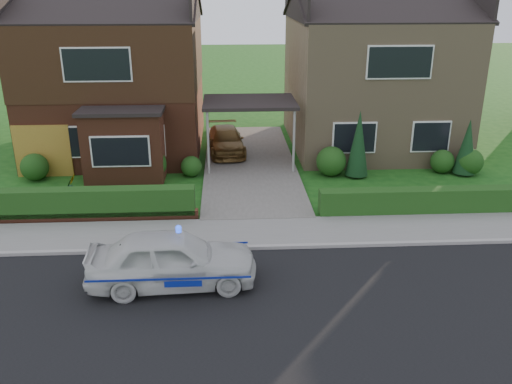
{
  "coord_description": "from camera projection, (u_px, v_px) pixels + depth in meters",
  "views": [
    {
      "loc": [
        -0.98,
        -11.06,
        7.25
      ],
      "look_at": [
        -0.15,
        3.5,
        1.63
      ],
      "focal_mm": 38.0,
      "sensor_mm": 36.0,
      "label": 1
    }
  ],
  "objects": [
    {
      "name": "house_left",
      "position": [
        118.0,
        66.0,
        24.24
      ],
      "size": [
        7.5,
        9.53,
        7.25
      ],
      "color": "brown",
      "rests_on": "ground"
    },
    {
      "name": "shrub_right_mid",
      "position": [
        442.0,
        161.0,
        22.05
      ],
      "size": [
        0.96,
        0.96,
        0.96
      ],
      "primitive_type": "sphere",
      "color": "#193B13",
      "rests_on": "ground"
    },
    {
      "name": "potted_plant_c",
      "position": [
        112.0,
        175.0,
        20.94
      ],
      "size": [
        0.39,
        0.39,
        0.69
      ],
      "primitive_type": "imported",
      "rotation": [
        0.0,
        0.0,
        1.55
      ],
      "color": "gray",
      "rests_on": "ground"
    },
    {
      "name": "shrub_right_near",
      "position": [
        331.0,
        161.0,
        21.67
      ],
      "size": [
        1.2,
        1.2,
        1.2
      ],
      "primitive_type": "sphere",
      "color": "#193B13",
      "rests_on": "ground"
    },
    {
      "name": "driveway_car",
      "position": [
        226.0,
        140.0,
        24.31
      ],
      "size": [
        1.84,
        3.87,
        1.09
      ],
      "primitive_type": "imported",
      "rotation": [
        0.0,
        0.0,
        0.08
      ],
      "color": "brown",
      "rests_on": "driveway"
    },
    {
      "name": "shrub_left_mid",
      "position": [
        150.0,
        164.0,
        21.18
      ],
      "size": [
        1.32,
        1.32,
        1.32
      ],
      "primitive_type": "sphere",
      "color": "#193B13",
      "rests_on": "ground"
    },
    {
      "name": "hedge_right",
      "position": [
        429.0,
        214.0,
        18.25
      ],
      "size": [
        7.5,
        0.55,
        0.8
      ],
      "primitive_type": "cube",
      "color": "#193B13",
      "rests_on": "ground"
    },
    {
      "name": "potted_plant_b",
      "position": [
        71.0,
        186.0,
        19.59
      ],
      "size": [
        0.57,
        0.55,
        0.81
      ],
      "primitive_type": "imported",
      "rotation": [
        0.0,
        0.0,
        0.93
      ],
      "color": "gray",
      "rests_on": "ground"
    },
    {
      "name": "driveway",
      "position": [
        250.0,
        163.0,
        23.19
      ],
      "size": [
        3.8,
        12.0,
        0.12
      ],
      "primitive_type": "cube",
      "color": "#666059",
      "rests_on": "ground"
    },
    {
      "name": "shrub_right_far",
      "position": [
        470.0,
        162.0,
        21.8
      ],
      "size": [
        1.08,
        1.08,
        1.08
      ],
      "primitive_type": "sphere",
      "color": "#193B13",
      "rests_on": "ground"
    },
    {
      "name": "dwarf_wall",
      "position": [
        79.0,
        217.0,
        17.53
      ],
      "size": [
        7.7,
        0.25,
        0.36
      ],
      "primitive_type": "cube",
      "color": "brown",
      "rests_on": "ground"
    },
    {
      "name": "police_car",
      "position": [
        172.0,
        260.0,
        13.69
      ],
      "size": [
        3.93,
        4.35,
        1.62
      ],
      "rotation": [
        0.0,
        0.0,
        1.62
      ],
      "color": "silver",
      "rests_on": "ground"
    },
    {
      "name": "road",
      "position": [
        271.0,
        308.0,
        12.97
      ],
      "size": [
        60.0,
        6.0,
        0.02
      ],
      "primitive_type": "cube",
      "color": "black",
      "rests_on": "ground"
    },
    {
      "name": "shrub_left_near",
      "position": [
        191.0,
        166.0,
        21.63
      ],
      "size": [
        0.84,
        0.84,
        0.84
      ],
      "primitive_type": "sphere",
      "color": "#193B13",
      "rests_on": "ground"
    },
    {
      "name": "conifer_b",
      "position": [
        467.0,
        149.0,
        21.59
      ],
      "size": [
        0.9,
        0.9,
        2.2
      ],
      "primitive_type": "cone",
      "color": "black",
      "rests_on": "ground"
    },
    {
      "name": "shrub_left_far",
      "position": [
        35.0,
        167.0,
        21.17
      ],
      "size": [
        1.08,
        1.08,
        1.08
      ],
      "primitive_type": "sphere",
      "color": "#193B13",
      "rests_on": "ground"
    },
    {
      "name": "hedge_left",
      "position": [
        81.0,
        220.0,
        17.74
      ],
      "size": [
        7.5,
        0.55,
        0.9
      ],
      "primitive_type": "cube",
      "color": "#193B13",
      "rests_on": "ground"
    },
    {
      "name": "garage_door",
      "position": [
        43.0,
        151.0,
        21.43
      ],
      "size": [
        2.2,
        0.1,
        2.1
      ],
      "primitive_type": "cube",
      "color": "olive",
      "rests_on": "ground"
    },
    {
      "name": "potted_plant_a",
      "position": [
        113.0,
        202.0,
        18.15
      ],
      "size": [
        0.51,
        0.42,
        0.84
      ],
      "primitive_type": "imported",
      "rotation": [
        0.0,
        0.0,
        -0.3
      ],
      "color": "gray",
      "rests_on": "ground"
    },
    {
      "name": "carport_link",
      "position": [
        249.0,
        103.0,
        22.21
      ],
      "size": [
        3.8,
        3.0,
        2.77
      ],
      "color": "black",
      "rests_on": "ground"
    },
    {
      "name": "kerb",
      "position": [
        262.0,
        247.0,
        15.78
      ],
      "size": [
        60.0,
        0.16,
        0.12
      ],
      "primitive_type": "cube",
      "color": "#9E9993",
      "rests_on": "ground"
    },
    {
      "name": "conifer_a",
      "position": [
        358.0,
        145.0,
        21.29
      ],
      "size": [
        0.9,
        0.9,
        2.6
      ],
      "primitive_type": "cone",
      "color": "black",
      "rests_on": "ground"
    },
    {
      "name": "sidewalk",
      "position": [
        260.0,
        232.0,
        16.77
      ],
      "size": [
        60.0,
        2.0,
        0.1
      ],
      "primitive_type": "cube",
      "color": "slate",
      "rests_on": "ground"
    },
    {
      "name": "ground",
      "position": [
        271.0,
        308.0,
        12.97
      ],
      "size": [
        120.0,
        120.0,
        0.0
      ],
      "primitive_type": "plane",
      "color": "#154A13",
      "rests_on": "ground"
    },
    {
      "name": "house_right",
      "position": [
        372.0,
        67.0,
        24.99
      ],
      "size": [
        7.5,
        8.06,
        7.25
      ],
      "color": "#9C825F",
      "rests_on": "ground"
    }
  ]
}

